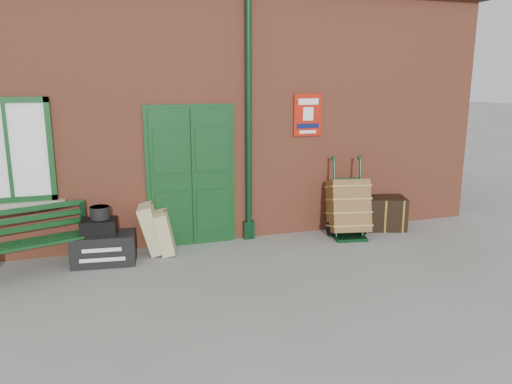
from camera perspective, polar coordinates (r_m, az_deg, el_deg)
name	(u,v)px	position (r m, az deg, el deg)	size (l,w,h in m)	color
ground	(234,274)	(7.02, -2.48, -9.32)	(80.00, 80.00, 0.00)	gray
station_building	(185,104)	(9.93, -8.09, 9.94)	(10.30, 4.30, 4.36)	#9A4931
bench	(32,240)	(7.55, -24.18, -5.02)	(1.61, 0.91, 0.96)	#0F3A17
houdini_trunk	(104,249)	(7.65, -16.99, -6.21)	(0.90, 0.49, 0.45)	black
strongbox	(99,227)	(7.55, -17.54, -3.82)	(0.49, 0.36, 0.22)	black
hatbox	(100,213)	(7.52, -17.42, -2.26)	(0.27, 0.27, 0.18)	black
suitcase_back	(152,228)	(7.88, -11.81, -4.07)	(0.21, 0.54, 0.75)	tan
suitcase_front	(165,232)	(7.82, -10.40, -4.57)	(0.19, 0.48, 0.64)	tan
porter_trolley	(348,207)	(8.60, 10.50, -1.71)	(0.76, 0.81, 1.33)	black
dark_trunk	(382,213)	(9.23, 14.16, -2.33)	(0.81, 0.53, 0.58)	black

